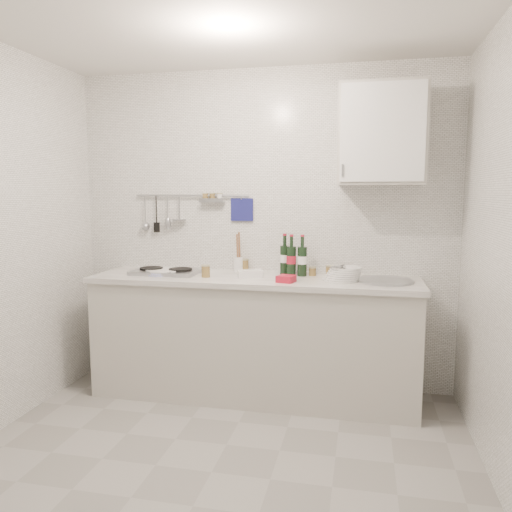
{
  "coord_description": "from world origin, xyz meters",
  "views": [
    {
      "loc": [
        0.79,
        -2.49,
        1.55
      ],
      "look_at": [
        0.06,
        0.9,
        1.1
      ],
      "focal_mm": 35.0,
      "sensor_mm": 36.0,
      "label": 1
    }
  ],
  "objects_px": {
    "wine_bottles": "(293,255)",
    "utensil_crock": "(238,262)",
    "wall_cabinet": "(382,135)",
    "plate_stack_sink": "(343,274)",
    "plate_stack_hob": "(164,271)"
  },
  "relations": [
    {
      "from": "wine_bottles",
      "to": "utensil_crock",
      "type": "relative_size",
      "value": 0.98
    },
    {
      "from": "plate_stack_sink",
      "to": "wine_bottles",
      "type": "xyz_separation_m",
      "value": [
        -0.39,
        0.16,
        0.11
      ]
    },
    {
      "from": "wall_cabinet",
      "to": "utensil_crock",
      "type": "xyz_separation_m",
      "value": [
        -1.08,
        0.1,
        -0.96
      ]
    },
    {
      "from": "wall_cabinet",
      "to": "utensil_crock",
      "type": "bearing_deg",
      "value": 174.75
    },
    {
      "from": "wine_bottles",
      "to": "utensil_crock",
      "type": "bearing_deg",
      "value": 170.54
    },
    {
      "from": "wall_cabinet",
      "to": "wine_bottles",
      "type": "xyz_separation_m",
      "value": [
        -0.63,
        0.02,
        -0.87
      ]
    },
    {
      "from": "utensil_crock",
      "to": "plate_stack_hob",
      "type": "bearing_deg",
      "value": -156.22
    },
    {
      "from": "wall_cabinet",
      "to": "utensil_crock",
      "type": "relative_size",
      "value": 2.21
    },
    {
      "from": "plate_stack_hob",
      "to": "plate_stack_sink",
      "type": "distance_m",
      "value": 1.37
    },
    {
      "from": "wine_bottles",
      "to": "wall_cabinet",
      "type": "bearing_deg",
      "value": -2.22
    },
    {
      "from": "utensil_crock",
      "to": "wine_bottles",
      "type": "bearing_deg",
      "value": -9.46
    },
    {
      "from": "utensil_crock",
      "to": "plate_stack_sink",
      "type": "bearing_deg",
      "value": -15.84
    },
    {
      "from": "plate_stack_hob",
      "to": "wall_cabinet",
      "type": "bearing_deg",
      "value": 4.89
    },
    {
      "from": "plate_stack_sink",
      "to": "utensil_crock",
      "type": "distance_m",
      "value": 0.87
    },
    {
      "from": "plate_stack_sink",
      "to": "wall_cabinet",
      "type": "bearing_deg",
      "value": 29.67
    }
  ]
}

